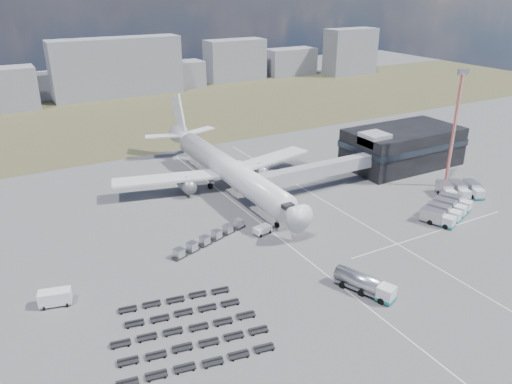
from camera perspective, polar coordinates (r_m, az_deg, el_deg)
ground at (r=93.43m, az=5.32°, el=-6.19°), size 420.00×420.00×0.00m
grass_strip at (r=188.36m, az=-14.06°, el=8.34°), size 420.00×90.00×0.01m
lane_markings at (r=100.78m, az=8.96°, el=-4.09°), size 47.12×110.00×0.01m
terminal at (r=137.28m, az=16.36°, el=5.03°), size 30.40×16.40×11.00m
jet_bridge at (r=114.85m, az=6.24°, el=2.28°), size 30.30×3.80×7.05m
airliner at (r=116.78m, az=-3.56°, el=2.85°), size 51.59×64.53×17.62m
skyline at (r=220.26m, az=-21.49°, el=11.94°), size 310.53×26.95×23.93m
fuel_tanker at (r=81.30m, az=12.30°, el=-10.20°), size 5.83×10.14×3.20m
pushback_tug at (r=97.09m, az=0.71°, el=-4.38°), size 3.80×2.60×1.55m
utility_van at (r=82.74m, az=-21.98°, el=-11.17°), size 5.07×3.20×2.47m
catering_truck at (r=124.01m, az=-1.75°, el=2.31°), size 3.17×7.13×3.22m
service_trucks_near at (r=111.25m, az=20.94°, el=-1.88°), size 13.86×10.71×2.72m
service_trucks_far at (r=122.82m, az=22.26°, el=0.23°), size 10.88×9.76×2.72m
uld_row at (r=94.34m, az=-5.21°, el=-5.20°), size 17.47×7.53×1.64m
baggage_dollies at (r=73.03m, az=-7.95°, el=-15.37°), size 22.72×19.45×0.65m
floodlight_mast at (r=123.95m, az=21.69°, el=6.63°), size 2.65×2.14×27.75m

